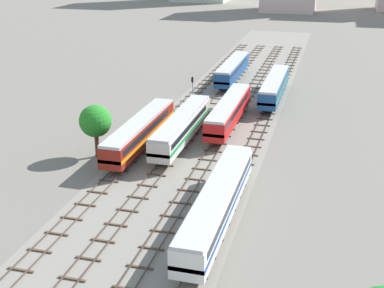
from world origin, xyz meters
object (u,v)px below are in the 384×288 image
passenger_coach_centre_nearest (218,201)px  diesel_railcar_centre_far (274,86)px  diesel_railcar_left_farther (233,69)px  signal_post_nearest (193,90)px  diesel_railcar_centre_left_midfar (229,110)px  diesel_railcar_left_mid (182,126)px  diesel_railcar_far_left_near (140,130)px

passenger_coach_centre_nearest → diesel_railcar_centre_far: size_ratio=1.07×
diesel_railcar_left_farther → signal_post_nearest: bearing=-96.5°
diesel_railcar_centre_left_midfar → signal_post_nearest: size_ratio=3.50×
diesel_railcar_centre_far → signal_post_nearest: signal_post_nearest is taller
diesel_railcar_left_mid → diesel_railcar_left_farther: (0.00, 34.87, 0.00)m
diesel_railcar_left_mid → diesel_railcar_centre_far: size_ratio=1.00×
diesel_railcar_centre_far → diesel_railcar_left_farther: size_ratio=1.00×
passenger_coach_centre_nearest → diesel_railcar_centre_left_midfar: size_ratio=1.07×
diesel_railcar_centre_far → signal_post_nearest: bearing=-139.6°
passenger_coach_centre_nearest → diesel_railcar_left_mid: size_ratio=1.07×
passenger_coach_centre_nearest → diesel_railcar_left_farther: bearing=99.7°
passenger_coach_centre_nearest → diesel_railcar_centre_left_midfar: (-4.72, 28.44, -0.02)m
diesel_railcar_centre_left_midfar → diesel_railcar_centre_far: (4.72, 15.70, 0.00)m
diesel_railcar_centre_far → passenger_coach_centre_nearest: bearing=-90.0°
diesel_railcar_far_left_near → diesel_railcar_left_mid: bearing=35.1°
diesel_railcar_left_mid → diesel_railcar_centre_far: (9.43, 24.06, 0.00)m
diesel_railcar_left_farther → diesel_railcar_far_left_near: bearing=-97.0°
diesel_railcar_centre_left_midfar → signal_post_nearest: signal_post_nearest is taller
diesel_railcar_left_mid → passenger_coach_centre_nearest: bearing=-64.8°
diesel_railcar_far_left_near → diesel_railcar_centre_far: (14.15, 27.37, 0.00)m
diesel_railcar_far_left_near → diesel_railcar_left_farther: same height
passenger_coach_centre_nearest → diesel_railcar_far_left_near: same height
signal_post_nearest → passenger_coach_centre_nearest: bearing=-70.9°
diesel_railcar_centre_far → signal_post_nearest: (-11.79, -10.04, 1.09)m
diesel_railcar_centre_far → diesel_railcar_left_farther: 14.35m
diesel_railcar_left_farther → passenger_coach_centre_nearest: bearing=-80.3°
diesel_railcar_far_left_near → diesel_railcar_centre_far: size_ratio=1.00×
diesel_railcar_left_mid → diesel_railcar_centre_far: 25.84m
passenger_coach_centre_nearest → diesel_railcar_centre_far: (0.00, 44.14, -0.02)m
diesel_railcar_far_left_near → diesel_railcar_left_farther: (4.72, 38.18, 0.00)m
passenger_coach_centre_nearest → diesel_railcar_far_left_near: 21.95m
diesel_railcar_centre_left_midfar → diesel_railcar_centre_far: bearing=73.3°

